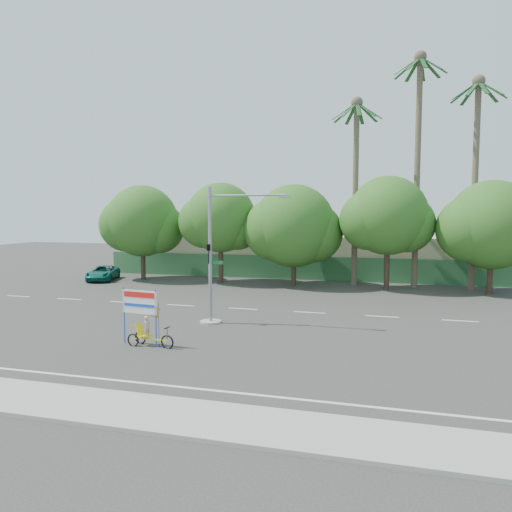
# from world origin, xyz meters

# --- Properties ---
(ground) EXTENTS (120.00, 120.00, 0.00)m
(ground) POSITION_xyz_m (0.00, 0.00, 0.00)
(ground) COLOR #33302D
(ground) RESTS_ON ground
(sidewalk_near) EXTENTS (50.00, 2.40, 0.12)m
(sidewalk_near) POSITION_xyz_m (0.00, -7.50, 0.06)
(sidewalk_near) COLOR gray
(sidewalk_near) RESTS_ON ground
(fence) EXTENTS (38.00, 0.08, 2.00)m
(fence) POSITION_xyz_m (0.00, 21.50, 1.00)
(fence) COLOR #336B3D
(fence) RESTS_ON ground
(building_left) EXTENTS (12.00, 8.00, 4.00)m
(building_left) POSITION_xyz_m (-10.00, 26.00, 2.00)
(building_left) COLOR #C0B699
(building_left) RESTS_ON ground
(building_right) EXTENTS (14.00, 8.00, 3.60)m
(building_right) POSITION_xyz_m (8.00, 26.00, 1.80)
(building_right) COLOR #C0B699
(building_right) RESTS_ON ground
(tree_far_left) EXTENTS (7.14, 6.00, 7.96)m
(tree_far_left) POSITION_xyz_m (-14.05, 18.00, 4.76)
(tree_far_left) COLOR #473828
(tree_far_left) RESTS_ON ground
(tree_left) EXTENTS (6.66, 5.60, 8.07)m
(tree_left) POSITION_xyz_m (-7.05, 18.00, 5.06)
(tree_left) COLOR #473828
(tree_left) RESTS_ON ground
(tree_center) EXTENTS (7.62, 6.40, 7.85)m
(tree_center) POSITION_xyz_m (-1.05, 18.00, 4.47)
(tree_center) COLOR #473828
(tree_center) RESTS_ON ground
(tree_right) EXTENTS (6.90, 5.80, 8.36)m
(tree_right) POSITION_xyz_m (5.95, 18.00, 5.24)
(tree_right) COLOR #473828
(tree_right) RESTS_ON ground
(tree_far_right) EXTENTS (7.38, 6.20, 7.94)m
(tree_far_right) POSITION_xyz_m (12.95, 18.00, 4.64)
(tree_far_right) COLOR #473828
(tree_far_right) RESTS_ON ground
(palm_tall) EXTENTS (3.73, 3.79, 17.45)m
(palm_tall) POSITION_xyz_m (8.00, 19.50, 10.46)
(palm_tall) COLOR #70604C
(palm_tall) RESTS_ON ground
(palm_mid) EXTENTS (3.73, 3.79, 15.45)m
(palm_mid) POSITION_xyz_m (12.00, 19.50, 9.40)
(palm_mid) COLOR #70604C
(palm_mid) RESTS_ON ground
(palm_short) EXTENTS (3.73, 3.79, 14.45)m
(palm_short) POSITION_xyz_m (3.50, 19.50, 8.86)
(palm_short) COLOR #70604C
(palm_short) RESTS_ON ground
(traffic_signal) EXTENTS (4.72, 1.10, 7.00)m
(traffic_signal) POSITION_xyz_m (-2.20, 3.98, 2.92)
(traffic_signal) COLOR gray
(traffic_signal) RESTS_ON ground
(trike_billboard) EXTENTS (2.54, 0.74, 2.51)m
(trike_billboard) POSITION_xyz_m (-3.61, -0.93, 1.01)
(trike_billboard) COLOR black
(trike_billboard) RESTS_ON ground
(pickup_truck) EXTENTS (3.29, 4.83, 1.23)m
(pickup_truck) POSITION_xyz_m (-17.02, 16.60, 0.61)
(pickup_truck) COLOR #0E6255
(pickup_truck) RESTS_ON ground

